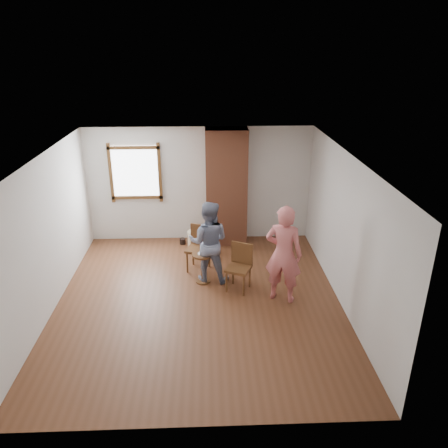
{
  "coord_description": "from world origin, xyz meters",
  "views": [
    {
      "loc": [
        0.18,
        -6.65,
        4.28
      ],
      "look_at": [
        0.48,
        0.8,
        1.15
      ],
      "focal_mm": 35.0,
      "sensor_mm": 36.0,
      "label": 1
    }
  ],
  "objects_px": {
    "stoneware_crock": "(196,241)",
    "side_table": "(203,263)",
    "man": "(209,242)",
    "dining_chair_left": "(199,245)",
    "person_pink": "(284,254)",
    "dining_chair_right": "(240,264)"
  },
  "relations": [
    {
      "from": "stoneware_crock",
      "to": "side_table",
      "type": "xyz_separation_m",
      "value": [
        0.15,
        -1.33,
        0.17
      ]
    },
    {
      "from": "side_table",
      "to": "man",
      "type": "distance_m",
      "value": 0.42
    },
    {
      "from": "dining_chair_left",
      "to": "person_pink",
      "type": "relative_size",
      "value": 0.51
    },
    {
      "from": "man",
      "to": "dining_chair_left",
      "type": "bearing_deg",
      "value": -59.62
    },
    {
      "from": "dining_chair_right",
      "to": "person_pink",
      "type": "relative_size",
      "value": 0.5
    },
    {
      "from": "dining_chair_left",
      "to": "man",
      "type": "relative_size",
      "value": 0.57
    },
    {
      "from": "side_table",
      "to": "man",
      "type": "relative_size",
      "value": 0.37
    },
    {
      "from": "side_table",
      "to": "dining_chair_right",
      "type": "bearing_deg",
      "value": -20.19
    },
    {
      "from": "dining_chair_left",
      "to": "man",
      "type": "xyz_separation_m",
      "value": [
        0.19,
        -0.48,
        0.29
      ]
    },
    {
      "from": "dining_chair_left",
      "to": "side_table",
      "type": "height_order",
      "value": "dining_chair_left"
    },
    {
      "from": "stoneware_crock",
      "to": "person_pink",
      "type": "bearing_deg",
      "value": -51.86
    },
    {
      "from": "stoneware_crock",
      "to": "dining_chair_right",
      "type": "relative_size",
      "value": 0.53
    },
    {
      "from": "stoneware_crock",
      "to": "man",
      "type": "height_order",
      "value": "man"
    },
    {
      "from": "dining_chair_right",
      "to": "stoneware_crock",
      "type": "bearing_deg",
      "value": 142.49
    },
    {
      "from": "dining_chair_left",
      "to": "dining_chair_right",
      "type": "xyz_separation_m",
      "value": [
        0.75,
        -0.81,
        -0.02
      ]
    },
    {
      "from": "stoneware_crock",
      "to": "dining_chair_left",
      "type": "distance_m",
      "value": 0.83
    },
    {
      "from": "stoneware_crock",
      "to": "dining_chair_right",
      "type": "height_order",
      "value": "dining_chair_right"
    },
    {
      "from": "dining_chair_left",
      "to": "side_table",
      "type": "relative_size",
      "value": 1.53
    },
    {
      "from": "man",
      "to": "stoneware_crock",
      "type": "bearing_deg",
      "value": -68.76
    },
    {
      "from": "dining_chair_left",
      "to": "dining_chair_right",
      "type": "distance_m",
      "value": 1.11
    },
    {
      "from": "side_table",
      "to": "person_pink",
      "type": "bearing_deg",
      "value": -24.98
    },
    {
      "from": "person_pink",
      "to": "man",
      "type": "bearing_deg",
      "value": -7.62
    }
  ]
}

